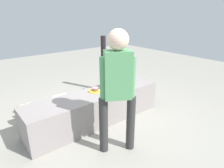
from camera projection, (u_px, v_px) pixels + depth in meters
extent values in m
plane|color=gray|center=(97.00, 121.00, 3.29)|extent=(12.00, 12.00, 0.00)
cube|color=gray|center=(96.00, 107.00, 3.20)|extent=(2.31, 0.55, 0.51)
cylinder|color=navy|center=(108.00, 89.00, 3.18)|extent=(0.13, 0.26, 0.08)
cylinder|color=navy|center=(114.00, 88.00, 3.22)|extent=(0.13, 0.26, 0.08)
cube|color=white|center=(108.00, 78.00, 3.24)|extent=(0.23, 0.18, 0.28)
sphere|color=beige|center=(108.00, 65.00, 3.17)|extent=(0.16, 0.16, 0.16)
cylinder|color=beige|center=(102.00, 80.00, 3.20)|extent=(0.05, 0.05, 0.21)
cylinder|color=beige|center=(114.00, 78.00, 3.29)|extent=(0.05, 0.05, 0.21)
cylinder|color=#2F2E2E|center=(131.00, 123.00, 2.52)|extent=(0.11, 0.11, 0.75)
cylinder|color=#2F2E2E|center=(104.00, 125.00, 2.47)|extent=(0.11, 0.11, 0.75)
cube|color=#549761|center=(118.00, 75.00, 2.26)|extent=(0.37, 0.33, 0.57)
sphere|color=beige|center=(118.00, 40.00, 2.12)|extent=(0.24, 0.24, 0.24)
cylinder|color=#549761|center=(132.00, 79.00, 2.31)|extent=(0.09, 0.09, 0.54)
cylinder|color=#549761|center=(104.00, 80.00, 2.26)|extent=(0.09, 0.09, 0.54)
cylinder|color=yellow|center=(95.00, 91.00, 3.19)|extent=(0.22, 0.22, 0.01)
cylinder|color=#88544C|center=(95.00, 89.00, 3.18)|extent=(0.10, 0.10, 0.04)
cylinder|color=pink|center=(95.00, 88.00, 3.17)|extent=(0.10, 0.10, 0.01)
cube|color=silver|center=(99.00, 90.00, 3.21)|extent=(0.11, 0.04, 0.00)
cube|color=gold|center=(27.00, 116.00, 3.12)|extent=(0.24, 0.12, 0.34)
torus|color=white|center=(22.00, 107.00, 3.03)|extent=(0.09, 0.01, 0.09)
torus|color=white|center=(29.00, 105.00, 3.09)|extent=(0.09, 0.01, 0.09)
cylinder|color=black|center=(104.00, 89.00, 4.57)|extent=(0.36, 0.36, 0.04)
cylinder|color=black|center=(104.00, 63.00, 4.36)|extent=(0.11, 0.11, 1.21)
cylinder|color=silver|center=(19.00, 115.00, 3.34)|extent=(0.07, 0.07, 0.14)
cone|color=silver|center=(18.00, 110.00, 3.31)|extent=(0.06, 0.06, 0.03)
cylinder|color=white|center=(18.00, 109.00, 3.30)|extent=(0.03, 0.03, 0.01)
cylinder|color=silver|center=(84.00, 93.00, 4.21)|extent=(0.08, 0.08, 0.15)
cone|color=silver|center=(84.00, 90.00, 4.18)|extent=(0.07, 0.07, 0.03)
cylinder|color=blue|center=(83.00, 89.00, 4.17)|extent=(0.03, 0.03, 0.02)
cylinder|color=red|center=(18.00, 110.00, 3.53)|extent=(0.08, 0.08, 0.11)
cube|color=white|center=(62.00, 100.00, 3.91)|extent=(0.30, 0.34, 0.13)
cube|color=black|center=(109.00, 95.00, 4.09)|extent=(0.27, 0.12, 0.19)
torus|color=black|center=(108.00, 90.00, 4.06)|extent=(0.20, 0.01, 0.20)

